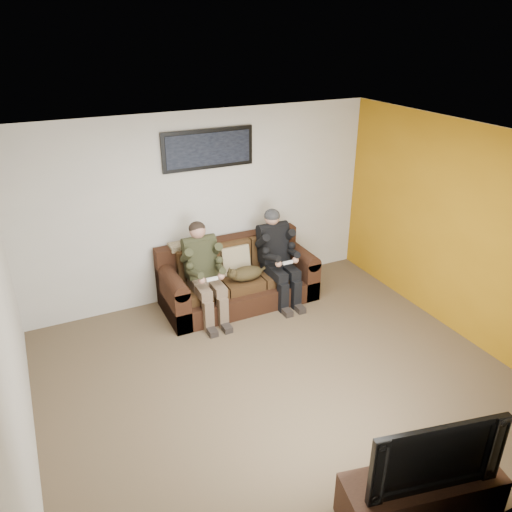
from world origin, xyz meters
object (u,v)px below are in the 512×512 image
person_right (277,251)px  framed_poster (208,149)px  television (430,448)px  person_left (203,267)px  sofa (237,279)px  cat (245,273)px  tv_stand (420,496)px

person_right → framed_poster: size_ratio=1.03×
television → person_right: bearing=92.1°
person_left → sofa: bearing=18.0°
sofa → person_left: size_ratio=1.65×
cat → sofa: bearing=95.3°
sofa → framed_poster: 1.83m
person_left → tv_stand: 3.67m
sofa → person_left: (-0.54, -0.18, 0.39)m
person_left → tv_stand: person_left is taller
person_left → framed_poster: bearing=58.9°
person_right → tv_stand: 3.69m
framed_poster → tv_stand: (0.12, -4.17, -1.90)m
person_right → person_left: bearing=-180.0°
tv_stand → person_right: bearing=92.1°
sofa → framed_poster: bearing=117.1°
framed_poster → television: 4.39m
framed_poster → sofa: bearing=-62.9°
person_right → television: size_ratio=1.19×
cat → framed_poster: framed_poster is taller
person_left → television: (0.46, -3.60, -0.00)m
sofa → cat: 0.31m
tv_stand → person_left: bearing=109.2°
sofa → television: bearing=-91.2°
person_right → cat: size_ratio=1.95×
cat → tv_stand: size_ratio=0.51×
tv_stand → sofa: bearing=100.7°
person_right → cat: person_right is taller
person_right → television: person_right is taller
cat → tv_stand: (-0.10, -3.53, -0.32)m
television → cat: bearing=100.2°
framed_poster → person_right: bearing=-37.4°
person_left → framed_poster: 1.54m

